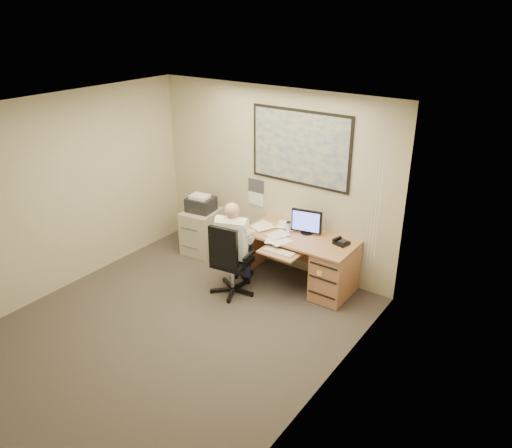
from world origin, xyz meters
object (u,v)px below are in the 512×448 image
Objects in this scene: desk at (320,262)px; person at (233,248)px; office_chair at (230,273)px; filing_cabinet at (202,227)px.

desk is 1.23m from person.
desk is 1.49× the size of office_chair.
desk is 1.20× the size of person.
filing_cabinet is 0.91× the size of office_chair.
filing_cabinet is 1.39m from person.
office_chair is 0.81× the size of person.
office_chair is (1.17, -0.78, -0.11)m from filing_cabinet.
person reaches higher than office_chair.
desk reaches higher than filing_cabinet.
person is at bearing 76.81° from office_chair.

